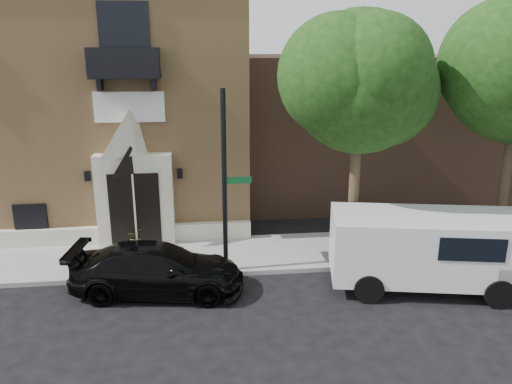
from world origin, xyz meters
TOP-DOWN VIEW (x-y plane):
  - ground at (0.00, 0.00)m, footprint 120.00×120.00m
  - sidewalk at (1.00, 1.50)m, footprint 42.00×3.00m
  - church at (-2.99, 7.95)m, footprint 12.20×11.01m
  - neighbour_building at (12.00, 9.00)m, footprint 18.00×8.00m
  - street_tree_left at (6.03, 0.35)m, footprint 4.97×4.38m
  - black_sedan at (-0.04, -0.75)m, footprint 5.13×2.61m
  - cargo_van at (7.90, -1.38)m, footprint 5.78×3.19m
  - street_sign at (1.98, 0.22)m, footprint 0.89×0.89m
  - fire_hydrant at (5.54, 0.33)m, footprint 0.40×0.32m
  - dumpster at (6.54, 0.61)m, footprint 2.31×1.78m
  - planter at (-1.03, 2.53)m, footprint 0.75×0.70m
  - pedestrian_near at (8.85, 0.88)m, footprint 0.71×0.57m

SIDE VIEW (x-z plane):
  - ground at x=0.00m, z-range 0.00..0.00m
  - sidewalk at x=1.00m, z-range 0.00..0.15m
  - planter at x=-1.03m, z-range 0.15..0.83m
  - fire_hydrant at x=5.54m, z-range 0.14..0.85m
  - black_sedan at x=-0.04m, z-range 0.00..1.42m
  - dumpster at x=6.54m, z-range 0.16..1.49m
  - pedestrian_near at x=8.85m, z-range 0.15..1.85m
  - cargo_van at x=7.90m, z-range 0.13..2.36m
  - street_sign at x=1.98m, z-range 0.17..5.73m
  - neighbour_building at x=12.00m, z-range 0.00..6.40m
  - church at x=-2.99m, z-range -0.02..9.28m
  - street_tree_left at x=6.03m, z-range 1.98..9.75m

